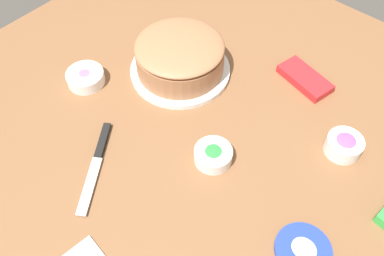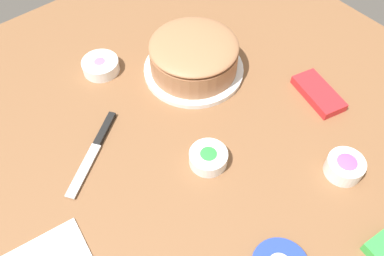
{
  "view_description": "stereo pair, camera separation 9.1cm",
  "coord_description": "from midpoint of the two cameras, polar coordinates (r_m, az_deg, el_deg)",
  "views": [
    {
      "loc": [
        -0.27,
        0.34,
        0.77
      ],
      "look_at": [
        0.09,
        -0.08,
        0.04
      ],
      "focal_mm": 37.49,
      "sensor_mm": 36.0,
      "label": 1
    },
    {
      "loc": [
        -0.34,
        0.27,
        0.77
      ],
      "look_at": [
        0.09,
        -0.08,
        0.04
      ],
      "focal_mm": 37.49,
      "sensor_mm": 36.0,
      "label": 2
    }
  ],
  "objects": [
    {
      "name": "sprinkle_bowl_pink",
      "position": [
        1.09,
        -17.28,
        6.78
      ],
      "size": [
        0.1,
        0.1,
        0.03
      ],
      "color": "white",
      "rests_on": "ground_plane"
    },
    {
      "name": "frosted_cake",
      "position": [
        1.05,
        -4.27,
        9.76
      ],
      "size": [
        0.26,
        0.26,
        0.11
      ],
      "color": "white",
      "rests_on": "ground_plane"
    },
    {
      "name": "sprinkle_bowl_rainbow",
      "position": [
        0.95,
        18.29,
        -2.45
      ],
      "size": [
        0.08,
        0.08,
        0.04
      ],
      "color": "white",
      "rests_on": "ground_plane"
    },
    {
      "name": "frosting_tub_lid",
      "position": [
        0.82,
        12.42,
        -16.83
      ],
      "size": [
        0.11,
        0.11,
        0.02
      ],
      "color": "#233DAD",
      "rests_on": "ground_plane"
    },
    {
      "name": "spreading_knife",
      "position": [
        0.94,
        -16.02,
        -4.34
      ],
      "size": [
        0.15,
        0.2,
        0.01
      ],
      "color": "silver",
      "rests_on": "ground_plane"
    },
    {
      "name": "sprinkle_bowl_green",
      "position": [
        0.89,
        0.1,
        -4.02
      ],
      "size": [
        0.09,
        0.09,
        0.03
      ],
      "color": "white",
      "rests_on": "ground_plane"
    },
    {
      "name": "ground_plane",
      "position": [
        0.88,
        -1.88,
        -7.6
      ],
      "size": [
        1.54,
        1.54,
        0.0
      ],
      "primitive_type": "plane",
      "color": "brown"
    },
    {
      "name": "candy_box_upper",
      "position": [
        1.07,
        13.43,
        6.71
      ],
      "size": [
        0.15,
        0.1,
        0.02
      ],
      "primitive_type": "cube",
      "rotation": [
        0.0,
        0.0,
        -0.23
      ],
      "color": "red",
      "rests_on": "ground_plane"
    }
  ]
}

